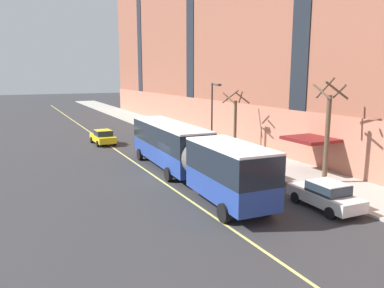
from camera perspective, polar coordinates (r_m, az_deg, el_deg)
The scene contains 13 objects.
ground_plane at distance 27.21m, azimuth -3.62°, elevation -5.17°, with size 260.00×260.00×0.00m, color #303033.
sidewalk at distance 34.07m, azimuth 8.82°, elevation -1.93°, with size 5.16×160.00×0.15m, color #ADA89E.
apartment_facade at distance 37.18m, azimuth 23.70°, elevation 17.80°, with size 15.20×110.00×25.24m.
city_bus at distance 26.11m, azimuth -0.80°, elevation -1.08°, with size 3.57×18.63×3.62m.
parked_car_black_0 at distance 43.73m, azimuth -5.12°, elevation 1.84°, with size 2.04×4.59×1.56m.
parked_car_white_2 at distance 22.17m, azimuth 19.67°, elevation -7.35°, with size 2.10×4.47×1.56m.
parked_car_green_3 at distance 26.91m, azimuth 9.73°, elevation -3.76°, with size 1.94×4.26×1.56m.
taxi_cab at distance 41.15m, azimuth -13.41°, elevation 1.05°, with size 2.14×4.31×1.56m.
street_tree_mid_block at distance 26.39m, azimuth 19.96°, elevation 2.00°, with size 1.94×1.90×7.05m.
street_tree_far_uptown at distance 35.16m, azimuth 6.59°, elevation 3.69°, with size 2.07×2.03×5.78m.
street_lamp at distance 35.19m, azimuth 3.25°, elevation 5.26°, with size 0.36×1.48×6.44m.
fire_hydrant at distance 45.42m, azimuth -3.70°, elevation 1.82°, with size 0.42×0.24×0.72m.
lane_centerline at distance 29.68m, azimuth -7.18°, elevation -3.90°, with size 0.16×140.00×0.01m, color #E0D66B.
Camera 1 is at (-9.95, -24.24, 7.35)m, focal length 35.00 mm.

